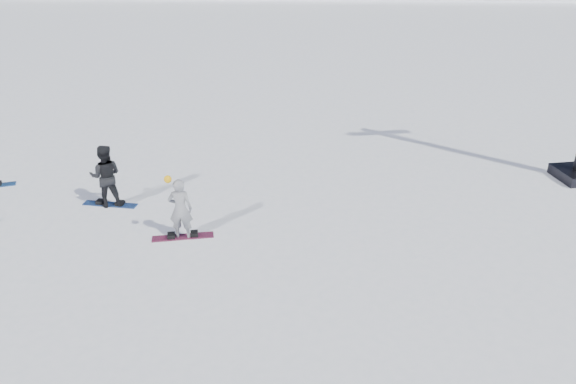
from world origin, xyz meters
name	(u,v)px	position (x,y,z in m)	size (l,w,h in m)	color
ground	(100,250)	(0.00, 0.00, 0.00)	(420.00, 420.00, 0.00)	white
snowboarder_woman	(180,209)	(1.84, 0.68, 0.80)	(0.59, 0.41, 1.71)	gray
snowboarder_man	(106,176)	(-0.56, 2.32, 0.87)	(0.85, 0.66, 1.74)	black
snowboard_woman	(183,237)	(1.84, 0.68, 0.01)	(1.50, 0.28, 0.03)	maroon
snowboard_man	(110,204)	(-0.56, 2.32, 0.01)	(1.50, 0.28, 0.03)	navy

